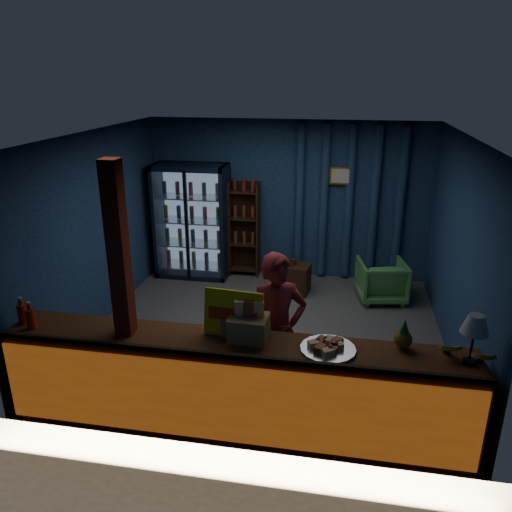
% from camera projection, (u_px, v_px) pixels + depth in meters
% --- Properties ---
extents(ground, '(4.60, 4.60, 0.00)m').
position_uv_depth(ground, '(266.00, 333.00, 6.67)').
color(ground, '#515154').
rests_on(ground, ground).
extents(room_walls, '(4.60, 4.60, 4.60)m').
position_uv_depth(room_walls, '(267.00, 221.00, 6.12)').
color(room_walls, navy).
rests_on(room_walls, ground).
extents(counter, '(4.40, 0.57, 0.99)m').
position_uv_depth(counter, '(234.00, 386.00, 4.74)').
color(counter, brown).
rests_on(counter, ground).
extents(support_post, '(0.16, 0.16, 2.60)m').
position_uv_depth(support_post, '(123.00, 299.00, 4.64)').
color(support_post, maroon).
rests_on(support_post, ground).
extents(beverage_cooler, '(1.20, 0.62, 1.90)m').
position_uv_depth(beverage_cooler, '(194.00, 221.00, 8.37)').
color(beverage_cooler, black).
rests_on(beverage_cooler, ground).
extents(bottle_shelf, '(0.50, 0.28, 1.60)m').
position_uv_depth(bottle_shelf, '(245.00, 229.00, 8.41)').
color(bottle_shelf, '#362011').
rests_on(bottle_shelf, ground).
extents(curtain_folds, '(1.74, 0.14, 2.50)m').
position_uv_depth(curtain_folds, '(349.00, 203.00, 8.03)').
color(curtain_folds, navy).
rests_on(curtain_folds, room_walls).
extents(framed_picture, '(0.36, 0.04, 0.28)m').
position_uv_depth(framed_picture, '(341.00, 176.00, 7.86)').
color(framed_picture, gold).
rests_on(framed_picture, room_walls).
extents(shopkeeper, '(0.70, 0.59, 1.64)m').
position_uv_depth(shopkeeper, '(277.00, 331.00, 5.05)').
color(shopkeeper, maroon).
rests_on(shopkeeper, ground).
extents(green_chair, '(0.80, 0.81, 0.63)m').
position_uv_depth(green_chair, '(381.00, 281.00, 7.56)').
color(green_chair, '#56A854').
rests_on(green_chair, ground).
extents(side_table, '(0.56, 0.44, 0.56)m').
position_uv_depth(side_table, '(293.00, 278.00, 7.84)').
color(side_table, '#362011').
rests_on(side_table, ground).
extents(yellow_sign, '(0.57, 0.16, 0.45)m').
position_uv_depth(yellow_sign, '(233.00, 314.00, 4.62)').
color(yellow_sign, yellow).
rests_on(yellow_sign, counter).
extents(soda_bottles, '(0.23, 0.17, 0.28)m').
position_uv_depth(soda_bottles, '(26.00, 315.00, 4.84)').
color(soda_bottles, red).
rests_on(soda_bottles, counter).
extents(snack_box_left, '(0.37, 0.31, 0.38)m').
position_uv_depth(snack_box_left, '(249.00, 326.00, 4.60)').
color(snack_box_left, '#9F814D').
rests_on(snack_box_left, counter).
extents(snack_box_centre, '(0.31, 0.27, 0.29)m').
position_uv_depth(snack_box_centre, '(239.00, 324.00, 4.68)').
color(snack_box_centre, '#9F814D').
rests_on(snack_box_centre, counter).
extents(pastry_tray, '(0.50, 0.50, 0.08)m').
position_uv_depth(pastry_tray, '(328.00, 348.00, 4.43)').
color(pastry_tray, silver).
rests_on(pastry_tray, counter).
extents(banana_bunches, '(0.47, 0.28, 0.16)m').
position_uv_depth(banana_bunches, '(465.00, 352.00, 4.27)').
color(banana_bunches, gold).
rests_on(banana_bunches, counter).
extents(table_lamp, '(0.23, 0.23, 0.46)m').
position_uv_depth(table_lamp, '(475.00, 326.00, 4.12)').
color(table_lamp, black).
rests_on(table_lamp, counter).
extents(pineapple, '(0.16, 0.16, 0.28)m').
position_uv_depth(pineapple, '(403.00, 337.00, 4.44)').
color(pineapple, '#8C6019').
rests_on(pineapple, counter).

